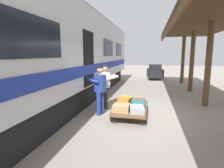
{
  "coord_description": "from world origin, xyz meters",
  "views": [
    {
      "loc": [
        -0.21,
        6.36,
        2.11
      ],
      "look_at": [
        1.04,
        0.66,
        1.15
      ],
      "focal_mm": 28.86,
      "sensor_mm": 36.0,
      "label": 1
    }
  ],
  "objects_px": {
    "train_car": "(52,56)",
    "suitcase_teal_softside": "(138,105)",
    "suitcase_yellow_case": "(126,100)",
    "porter_in_overalls": "(100,89)",
    "suitcase_gray_aluminum": "(137,109)",
    "porter_by_door": "(105,85)",
    "suitcase_brown_leather": "(139,101)",
    "luggage_cart": "(131,108)",
    "suitcase_orange_carryall": "(124,102)",
    "suitcase_tan_vintage": "(121,108)",
    "baggage_tug": "(155,72)"
  },
  "relations": [
    {
      "from": "train_car",
      "to": "porter_by_door",
      "type": "xyz_separation_m",
      "value": [
        -2.03,
        -0.37,
        -1.14
      ]
    },
    {
      "from": "suitcase_brown_leather",
      "to": "suitcase_gray_aluminum",
      "type": "bearing_deg",
      "value": 90.0
    },
    {
      "from": "suitcase_gray_aluminum",
      "to": "porter_by_door",
      "type": "relative_size",
      "value": 0.34
    },
    {
      "from": "luggage_cart",
      "to": "suitcase_tan_vintage",
      "type": "distance_m",
      "value": 0.6
    },
    {
      "from": "suitcase_yellow_case",
      "to": "porter_in_overalls",
      "type": "distance_m",
      "value": 1.14
    },
    {
      "from": "suitcase_gray_aluminum",
      "to": "train_car",
      "type": "bearing_deg",
      "value": -14.8
    },
    {
      "from": "suitcase_brown_leather",
      "to": "suitcase_gray_aluminum",
      "type": "distance_m",
      "value": 1.05
    },
    {
      "from": "train_car",
      "to": "suitcase_teal_softside",
      "type": "xyz_separation_m",
      "value": [
        -3.37,
        0.36,
        -1.64
      ]
    },
    {
      "from": "suitcase_yellow_case",
      "to": "suitcase_orange_carryall",
      "type": "bearing_deg",
      "value": 90.0
    },
    {
      "from": "luggage_cart",
      "to": "suitcase_brown_leather",
      "type": "xyz_separation_m",
      "value": [
        -0.25,
        -0.53,
        0.13
      ]
    },
    {
      "from": "luggage_cart",
      "to": "suitcase_tan_vintage",
      "type": "bearing_deg",
      "value": 64.78
    },
    {
      "from": "porter_in_overalls",
      "to": "baggage_tug",
      "type": "relative_size",
      "value": 0.91
    },
    {
      "from": "porter_by_door",
      "to": "luggage_cart",
      "type": "bearing_deg",
      "value": 146.08
    },
    {
      "from": "suitcase_orange_carryall",
      "to": "suitcase_yellow_case",
      "type": "distance_m",
      "value": 0.53
    },
    {
      "from": "suitcase_gray_aluminum",
      "to": "suitcase_teal_softside",
      "type": "bearing_deg",
      "value": -90.0
    },
    {
      "from": "suitcase_orange_carryall",
      "to": "porter_in_overalls",
      "type": "height_order",
      "value": "porter_in_overalls"
    },
    {
      "from": "baggage_tug",
      "to": "porter_by_door",
      "type": "bearing_deg",
      "value": 77.08
    },
    {
      "from": "suitcase_orange_carryall",
      "to": "porter_by_door",
      "type": "bearing_deg",
      "value": -41.04
    },
    {
      "from": "suitcase_yellow_case",
      "to": "suitcase_brown_leather",
      "type": "height_order",
      "value": "suitcase_yellow_case"
    },
    {
      "from": "suitcase_orange_carryall",
      "to": "suitcase_brown_leather",
      "type": "relative_size",
      "value": 1.13
    },
    {
      "from": "train_car",
      "to": "porter_in_overalls",
      "type": "xyz_separation_m",
      "value": [
        -2.03,
        0.42,
        -1.14
      ]
    },
    {
      "from": "suitcase_teal_softside",
      "to": "train_car",
      "type": "bearing_deg",
      "value": -6.16
    },
    {
      "from": "suitcase_teal_softside",
      "to": "porter_by_door",
      "type": "height_order",
      "value": "porter_by_door"
    },
    {
      "from": "porter_by_door",
      "to": "suitcase_gray_aluminum",
      "type": "bearing_deg",
      "value": 136.74
    },
    {
      "from": "train_car",
      "to": "luggage_cart",
      "type": "relative_size",
      "value": 9.23
    },
    {
      "from": "suitcase_tan_vintage",
      "to": "baggage_tug",
      "type": "height_order",
      "value": "baggage_tug"
    },
    {
      "from": "luggage_cart",
      "to": "porter_in_overalls",
      "type": "height_order",
      "value": "porter_in_overalls"
    },
    {
      "from": "suitcase_tan_vintage",
      "to": "suitcase_gray_aluminum",
      "type": "bearing_deg",
      "value": 180.0
    },
    {
      "from": "luggage_cart",
      "to": "baggage_tug",
      "type": "xyz_separation_m",
      "value": [
        -0.94,
        -9.58,
        0.36
      ]
    },
    {
      "from": "suitcase_teal_softside",
      "to": "luggage_cart",
      "type": "bearing_deg",
      "value": 0.0
    },
    {
      "from": "suitcase_tan_vintage",
      "to": "suitcase_brown_leather",
      "type": "bearing_deg",
      "value": -115.22
    },
    {
      "from": "suitcase_orange_carryall",
      "to": "suitcase_yellow_case",
      "type": "xyz_separation_m",
      "value": [
        0.0,
        -0.53,
        -0.05
      ]
    },
    {
      "from": "suitcase_brown_leather",
      "to": "porter_in_overalls",
      "type": "relative_size",
      "value": 0.28
    },
    {
      "from": "suitcase_gray_aluminum",
      "to": "baggage_tug",
      "type": "xyz_separation_m",
      "value": [
        -0.69,
        -10.1,
        0.21
      ]
    },
    {
      "from": "luggage_cart",
      "to": "porter_in_overalls",
      "type": "xyz_separation_m",
      "value": [
        1.09,
        0.06,
        0.65
      ]
    },
    {
      "from": "suitcase_brown_leather",
      "to": "porter_by_door",
      "type": "relative_size",
      "value": 0.28
    },
    {
      "from": "luggage_cart",
      "to": "suitcase_tan_vintage",
      "type": "xyz_separation_m",
      "value": [
        0.25,
        0.53,
        0.16
      ]
    },
    {
      "from": "suitcase_brown_leather",
      "to": "baggage_tug",
      "type": "height_order",
      "value": "baggage_tug"
    },
    {
      "from": "porter_in_overalls",
      "to": "suitcase_tan_vintage",
      "type": "bearing_deg",
      "value": 150.87
    },
    {
      "from": "luggage_cart",
      "to": "suitcase_yellow_case",
      "type": "bearing_deg",
      "value": -64.78
    },
    {
      "from": "suitcase_yellow_case",
      "to": "porter_in_overalls",
      "type": "height_order",
      "value": "porter_in_overalls"
    },
    {
      "from": "luggage_cart",
      "to": "suitcase_orange_carryall",
      "type": "relative_size",
      "value": 3.5
    },
    {
      "from": "train_car",
      "to": "suitcase_teal_softside",
      "type": "bearing_deg",
      "value": 173.84
    },
    {
      "from": "suitcase_yellow_case",
      "to": "baggage_tug",
      "type": "distance_m",
      "value": 9.13
    },
    {
      "from": "suitcase_tan_vintage",
      "to": "suitcase_teal_softside",
      "type": "bearing_deg",
      "value": -133.29
    },
    {
      "from": "luggage_cart",
      "to": "suitcase_gray_aluminum",
      "type": "height_order",
      "value": "suitcase_gray_aluminum"
    },
    {
      "from": "suitcase_orange_carryall",
      "to": "porter_by_door",
      "type": "distance_m",
      "value": 1.21
    },
    {
      "from": "suitcase_tan_vintage",
      "to": "suitcase_orange_carryall",
      "type": "bearing_deg",
      "value": -90.0
    },
    {
      "from": "suitcase_tan_vintage",
      "to": "porter_in_overalls",
      "type": "distance_m",
      "value": 1.09
    },
    {
      "from": "porter_by_door",
      "to": "baggage_tug",
      "type": "distance_m",
      "value": 9.08
    }
  ]
}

